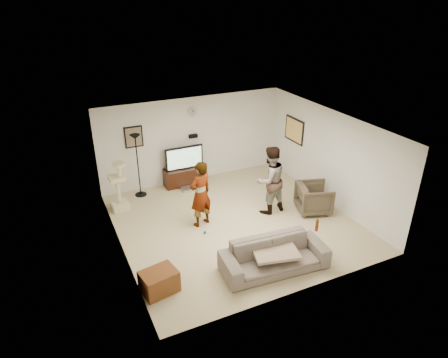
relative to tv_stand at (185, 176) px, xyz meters
name	(u,v)px	position (x,y,z in m)	size (l,w,h in m)	color
floor	(234,222)	(0.37, -2.50, -0.26)	(5.50, 5.50, 0.02)	tan
ceiling	(236,125)	(0.37, -2.50, 2.26)	(5.50, 5.50, 0.02)	white
wall_back	(193,140)	(0.37, 0.25, 1.00)	(5.50, 0.04, 2.50)	silver
wall_front	(304,236)	(0.37, -5.25, 1.00)	(5.50, 0.04, 2.50)	silver
wall_left	(117,201)	(-2.38, -2.50, 1.00)	(0.04, 5.50, 2.50)	silver
wall_right	(329,157)	(3.12, -2.50, 1.00)	(0.04, 5.50, 2.50)	silver
wall_clock	(192,111)	(0.37, 0.22, 1.85)	(0.26, 0.26, 0.04)	white
wall_speaker	(193,136)	(0.37, 0.19, 1.13)	(0.25, 0.10, 0.10)	black
picture_back	(134,137)	(-1.33, 0.23, 1.35)	(0.42, 0.03, 0.52)	#6D5E4D
picture_right	(294,130)	(3.10, -0.90, 1.25)	(0.03, 0.78, 0.62)	#DDA859
tv_stand	(185,176)	(0.00, 0.00, 0.00)	(1.22, 0.45, 0.51)	black
console_box	(188,189)	(-0.05, -0.40, -0.22)	(0.40, 0.30, 0.07)	silver
tv	(184,158)	(0.00, 0.00, 0.59)	(1.12, 0.08, 0.66)	black
tv_screen	(185,158)	(0.00, -0.04, 0.59)	(1.03, 0.01, 0.58)	#95E021
floor_lamp	(138,166)	(-1.37, -0.12, 0.63)	(0.32, 0.32, 1.77)	black
cat_tree	(118,186)	(-2.05, -0.66, 0.41)	(0.42, 0.42, 1.33)	beige
person_left	(201,194)	(-0.41, -2.25, 0.58)	(0.61, 0.40, 1.66)	#B4B4B4
person_right	(270,180)	(1.40, -2.40, 0.64)	(0.87, 0.67, 1.78)	#3D5196
sofa	(274,256)	(0.30, -4.47, 0.06)	(2.19, 0.86, 0.64)	#63584E
throw_blanket	(275,251)	(0.30, -4.47, 0.18)	(0.90, 0.70, 0.06)	tan
beer_bottle	(317,226)	(1.31, -4.47, 0.51)	(0.06, 0.06, 0.25)	#4C2B05
armchair	(314,198)	(2.45, -2.89, 0.12)	(0.81, 0.83, 0.76)	#40382A
side_table	(159,281)	(-2.03, -4.11, -0.03)	(0.66, 0.50, 0.44)	#5A3015
toy_ball	(205,232)	(-0.49, -2.68, -0.22)	(0.07, 0.07, 0.07)	#005FA0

